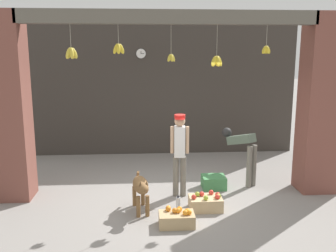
# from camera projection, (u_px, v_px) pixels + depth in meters

# --- Properties ---
(ground_plane) EXTENTS (60.00, 60.00, 0.00)m
(ground_plane) POSITION_uv_depth(u_px,v_px,m) (170.00, 199.00, 6.94)
(ground_plane) COLOR gray
(shop_back_wall) EXTENTS (7.09, 0.12, 3.39)m
(shop_back_wall) POSITION_uv_depth(u_px,v_px,m) (161.00, 90.00, 9.78)
(shop_back_wall) COLOR #38332D
(shop_back_wall) RESTS_ON ground_plane
(shop_pillar_left) EXTENTS (0.70, 0.60, 3.39)m
(shop_pillar_left) POSITION_uv_depth(u_px,v_px,m) (8.00, 108.00, 6.70)
(shop_pillar_left) COLOR brown
(shop_pillar_left) RESTS_ON ground_plane
(shop_pillar_right) EXTENTS (0.70, 0.60, 3.39)m
(shop_pillar_right) POSITION_uv_depth(u_px,v_px,m) (321.00, 105.00, 7.10)
(shop_pillar_right) COLOR brown
(shop_pillar_right) RESTS_ON ground_plane
(storefront_awning) EXTENTS (5.19, 0.30, 0.98)m
(storefront_awning) POSITION_uv_depth(u_px,v_px,m) (169.00, 19.00, 6.42)
(storefront_awning) COLOR #5B564C
(dog) EXTENTS (0.34, 0.91, 0.65)m
(dog) POSITION_uv_depth(u_px,v_px,m) (141.00, 187.00, 6.31)
(dog) COLOR brown
(dog) RESTS_ON ground_plane
(shopkeeper) EXTENTS (0.34, 0.26, 1.56)m
(shopkeeper) POSITION_uv_depth(u_px,v_px,m) (180.00, 149.00, 6.92)
(shopkeeper) COLOR #6B665B
(shopkeeper) RESTS_ON ground_plane
(worker_stooping) EXTENTS (0.61, 0.76, 1.11)m
(worker_stooping) POSITION_uv_depth(u_px,v_px,m) (243.00, 149.00, 7.64)
(worker_stooping) COLOR #6B665B
(worker_stooping) RESTS_ON ground_plane
(fruit_crate_oranges) EXTENTS (0.55, 0.35, 0.29)m
(fruit_crate_oranges) POSITION_uv_depth(u_px,v_px,m) (177.00, 218.00, 5.86)
(fruit_crate_oranges) COLOR tan
(fruit_crate_oranges) RESTS_ON ground_plane
(fruit_crate_apples) EXTENTS (0.56, 0.41, 0.30)m
(fruit_crate_apples) POSITION_uv_depth(u_px,v_px,m) (206.00, 202.00, 6.46)
(fruit_crate_apples) COLOR tan
(fruit_crate_apples) RESTS_ON ground_plane
(produce_box_green) EXTENTS (0.46, 0.40, 0.25)m
(produce_box_green) POSITION_uv_depth(u_px,v_px,m) (214.00, 182.00, 7.47)
(produce_box_green) COLOR #42844C
(produce_box_green) RESTS_ON ground_plane
(water_bottle) EXTENTS (0.08, 0.08, 0.28)m
(water_bottle) POSITION_uv_depth(u_px,v_px,m) (178.00, 204.00, 6.39)
(water_bottle) COLOR silver
(water_bottle) RESTS_ON ground_plane
(wall_clock) EXTENTS (0.26, 0.03, 0.26)m
(wall_clock) POSITION_uv_depth(u_px,v_px,m) (141.00, 54.00, 9.49)
(wall_clock) COLOR black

